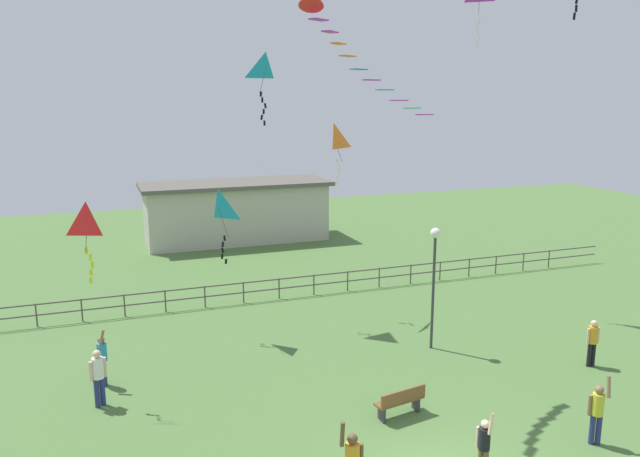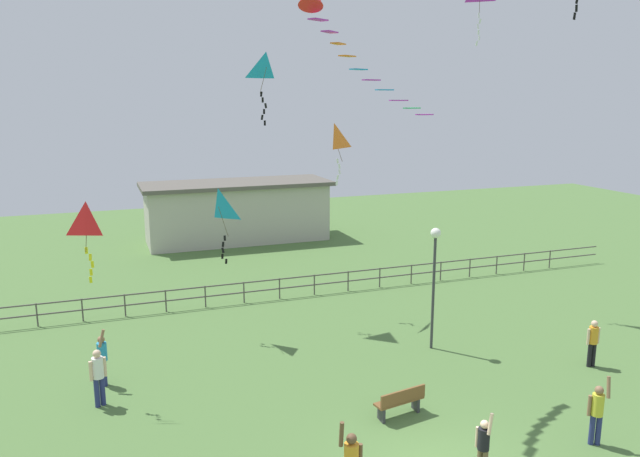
# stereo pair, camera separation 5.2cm
# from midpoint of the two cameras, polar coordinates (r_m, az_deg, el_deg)

# --- Properties ---
(lamppost) EXTENTS (0.36, 0.36, 4.40)m
(lamppost) POSITION_cam_midpoint_polar(r_m,az_deg,el_deg) (21.75, 10.50, -3.04)
(lamppost) COLOR #38383D
(lamppost) RESTS_ON ground_plane
(park_bench) EXTENTS (1.55, 0.66, 0.85)m
(park_bench) POSITION_cam_midpoint_polar(r_m,az_deg,el_deg) (17.99, 7.41, -15.60)
(park_bench) COLOR brown
(park_bench) RESTS_ON ground_plane
(person_1) EXTENTS (0.47, 0.40, 1.91)m
(person_1) POSITION_cam_midpoint_polar(r_m,az_deg,el_deg) (17.84, 24.28, -15.10)
(person_1) COLOR navy
(person_1) RESTS_ON ground_plane
(person_2) EXTENTS (0.49, 0.30, 1.61)m
(person_2) POSITION_cam_midpoint_polar(r_m,az_deg,el_deg) (22.55, 23.93, -9.44)
(person_2) COLOR black
(person_2) RESTS_ON ground_plane
(person_3) EXTENTS (0.30, 0.52, 1.90)m
(person_3) POSITION_cam_midpoint_polar(r_m,az_deg,el_deg) (20.51, -19.64, -11.14)
(person_3) COLOR navy
(person_3) RESTS_ON ground_plane
(person_4) EXTENTS (0.48, 0.32, 1.73)m
(person_4) POSITION_cam_midpoint_polar(r_m,az_deg,el_deg) (19.24, -19.97, -12.59)
(person_4) COLOR navy
(person_4) RESTS_ON ground_plane
(person_5) EXTENTS (0.28, 0.47, 1.76)m
(person_5) POSITION_cam_midpoint_polar(r_m,az_deg,el_deg) (15.61, 14.88, -18.79)
(person_5) COLOR brown
(person_5) RESTS_ON ground_plane
(kite_0) EXTENTS (1.01, 1.00, 2.80)m
(kite_0) POSITION_cam_midpoint_polar(r_m,az_deg,el_deg) (22.12, -9.46, 1.74)
(kite_0) COLOR #198CD1
(kite_2) EXTENTS (1.11, 1.01, 2.46)m
(kite_2) POSITION_cam_midpoint_polar(r_m,az_deg,el_deg) (24.79, 1.23, 8.38)
(kite_2) COLOR orange
(kite_3) EXTENTS (0.79, 0.53, 2.36)m
(kite_3) POSITION_cam_midpoint_polar(r_m,az_deg,el_deg) (18.57, -20.89, 0.55)
(kite_3) COLOR red
(kite_5) EXTENTS (0.98, 1.01, 2.68)m
(kite_5) POSITION_cam_midpoint_polar(r_m,az_deg,el_deg) (24.07, -5.12, 14.42)
(kite_5) COLOR #198CD1
(streamer_kite) EXTENTS (4.99, 2.65, 3.23)m
(streamer_kite) POSITION_cam_midpoint_polar(r_m,az_deg,el_deg) (15.68, 0.09, 19.70)
(streamer_kite) COLOR red
(waterfront_railing) EXTENTS (36.05, 0.06, 0.95)m
(waterfront_railing) POSITION_cam_midpoint_polar(r_m,az_deg,el_deg) (27.34, -4.97, -5.39)
(waterfront_railing) COLOR #4C4742
(waterfront_railing) RESTS_ON ground_plane
(pavilion_building) EXTENTS (11.57, 4.37, 3.72)m
(pavilion_building) POSITION_cam_midpoint_polar(r_m,az_deg,el_deg) (38.69, -7.82, 1.61)
(pavilion_building) COLOR #B7B2A3
(pavilion_building) RESTS_ON ground_plane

